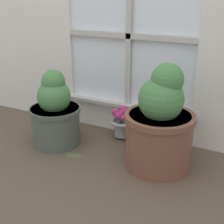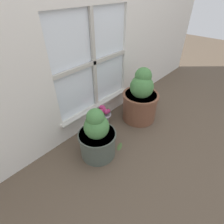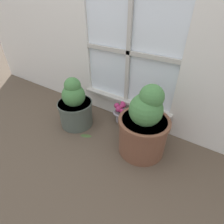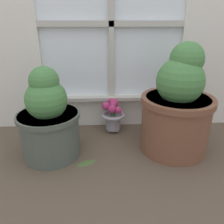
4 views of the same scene
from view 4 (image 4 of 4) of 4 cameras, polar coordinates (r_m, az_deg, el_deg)
name	(u,v)px [view 4 (image 4 of 4)]	position (r m, az deg, el deg)	size (l,w,h in m)	color
ground_plane	(116,174)	(1.16, 1.00, -15.91)	(10.00, 10.00, 0.00)	brown
potted_plant_left	(49,121)	(1.25, -16.14, -2.17)	(0.34, 0.34, 0.52)	#4C564C
potted_plant_right	(177,108)	(1.30, 16.62, 0.92)	(0.41, 0.41, 0.63)	brown
flower_vase	(113,115)	(1.50, 0.19, -0.83)	(0.16, 0.16, 0.23)	#99939E
fallen_leaf	(86,163)	(1.24, -6.76, -13.00)	(0.12, 0.09, 0.01)	#476633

